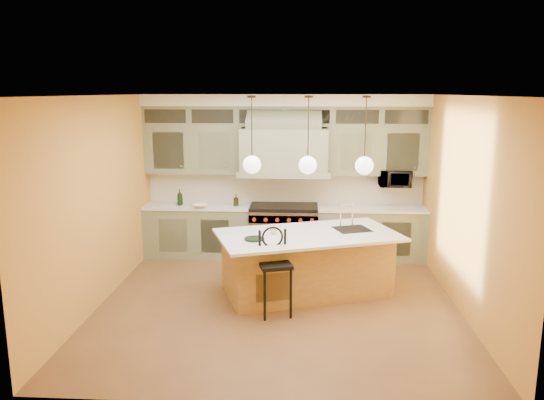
# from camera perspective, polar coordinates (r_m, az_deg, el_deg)

# --- Properties ---
(floor) EXTENTS (5.00, 5.00, 0.00)m
(floor) POSITION_cam_1_polar(r_m,az_deg,el_deg) (7.67, 0.65, -11.03)
(floor) COLOR brown
(floor) RESTS_ON ground
(ceiling) EXTENTS (5.00, 5.00, 0.00)m
(ceiling) POSITION_cam_1_polar(r_m,az_deg,el_deg) (7.08, 0.71, 11.18)
(ceiling) COLOR white
(ceiling) RESTS_ON wall_back
(wall_back) EXTENTS (5.00, 0.00, 5.00)m
(wall_back) POSITION_cam_1_polar(r_m,az_deg,el_deg) (9.69, 1.38, 2.70)
(wall_back) COLOR gold
(wall_back) RESTS_ON ground
(wall_front) EXTENTS (5.00, 0.00, 5.00)m
(wall_front) POSITION_cam_1_polar(r_m,az_deg,el_deg) (4.82, -0.73, -6.57)
(wall_front) COLOR gold
(wall_front) RESTS_ON ground
(wall_left) EXTENTS (0.00, 5.00, 5.00)m
(wall_left) POSITION_cam_1_polar(r_m,az_deg,el_deg) (7.76, -18.09, -0.13)
(wall_left) COLOR gold
(wall_left) RESTS_ON ground
(wall_right) EXTENTS (0.00, 5.00, 5.00)m
(wall_right) POSITION_cam_1_polar(r_m,az_deg,el_deg) (7.55, 20.01, -0.59)
(wall_right) COLOR gold
(wall_right) RESTS_ON ground
(back_cabinetry) EXTENTS (5.00, 0.77, 2.90)m
(back_cabinetry) POSITION_cam_1_polar(r_m,az_deg,el_deg) (9.43, 1.32, 2.33)
(back_cabinetry) COLOR gray
(back_cabinetry) RESTS_ON floor
(range) EXTENTS (1.20, 0.74, 0.96)m
(range) POSITION_cam_1_polar(r_m,az_deg,el_deg) (9.54, 1.27, -3.37)
(range) COLOR silver
(range) RESTS_ON floor
(kitchen_island) EXTENTS (2.89, 2.15, 1.35)m
(kitchen_island) POSITION_cam_1_polar(r_m,az_deg,el_deg) (7.92, 3.77, -6.68)
(kitchen_island) COLOR olive
(kitchen_island) RESTS_ON floor
(counter_stool) EXTENTS (0.50, 0.50, 1.18)m
(counter_stool) POSITION_cam_1_polar(r_m,az_deg,el_deg) (7.11, 0.29, -7.09)
(counter_stool) COLOR black
(counter_stool) RESTS_ON floor
(microwave) EXTENTS (0.54, 0.37, 0.30)m
(microwave) POSITION_cam_1_polar(r_m,az_deg,el_deg) (9.58, 13.07, 2.29)
(microwave) COLOR black
(microwave) RESTS_ON back_cabinetry
(oil_bottle_a) EXTENTS (0.11, 0.11, 0.29)m
(oil_bottle_a) POSITION_cam_1_polar(r_m,az_deg,el_deg) (9.67, -9.88, 0.29)
(oil_bottle_a) COLOR black
(oil_bottle_a) RESTS_ON back_cabinetry
(oil_bottle_b) EXTENTS (0.10, 0.11, 0.20)m
(oil_bottle_b) POSITION_cam_1_polar(r_m,az_deg,el_deg) (9.49, -3.90, -0.03)
(oil_bottle_b) COLOR black
(oil_bottle_b) RESTS_ON back_cabinetry
(fruit_bowl) EXTENTS (0.30, 0.30, 0.07)m
(fruit_bowl) POSITION_cam_1_polar(r_m,az_deg,el_deg) (9.38, -7.69, -0.66)
(fruit_bowl) COLOR white
(fruit_bowl) RESTS_ON back_cabinetry
(cup) EXTENTS (0.13, 0.13, 0.10)m
(cup) POSITION_cam_1_polar(r_m,az_deg,el_deg) (7.67, 0.18, -3.36)
(cup) COLOR beige
(cup) RESTS_ON kitchen_island
(pendant_left) EXTENTS (0.26, 0.26, 1.11)m
(pendant_left) POSITION_cam_1_polar(r_m,az_deg,el_deg) (7.62, -2.17, 4.04)
(pendant_left) COLOR #2D2319
(pendant_left) RESTS_ON ceiling
(pendant_center) EXTENTS (0.26, 0.26, 1.11)m
(pendant_center) POSITION_cam_1_polar(r_m,az_deg,el_deg) (7.59, 3.87, 3.99)
(pendant_center) COLOR #2D2319
(pendant_center) RESTS_ON ceiling
(pendant_right) EXTENTS (0.26, 0.26, 1.11)m
(pendant_right) POSITION_cam_1_polar(r_m,az_deg,el_deg) (7.63, 9.90, 3.89)
(pendant_right) COLOR #2D2319
(pendant_right) RESTS_ON ceiling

